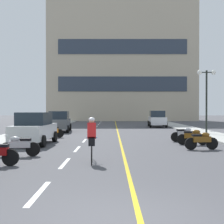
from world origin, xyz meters
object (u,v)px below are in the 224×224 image
motorcycle_3 (18,145)px  motorcycle_7 (50,131)px  parked_car_near (33,128)px  motorcycle_6 (183,134)px  parked_car_far (156,119)px  parked_car_mid (58,121)px  cyclist_rider (90,139)px  motorcycle_5 (191,137)px  motorcycle_4 (200,140)px  street_lamp_mid (205,87)px

motorcycle_3 → motorcycle_7: size_ratio=1.03×
parked_car_near → motorcycle_6: size_ratio=2.50×
parked_car_far → motorcycle_3: (-8.96, -21.22, -0.44)m
parked_car_far → motorcycle_3: bearing=-112.9°
parked_car_mid → cyclist_rider: (3.89, -15.44, -0.03)m
motorcycle_5 → cyclist_rider: size_ratio=0.96×
motorcycle_4 → motorcycle_7: (-8.61, 6.04, 0.00)m
motorcycle_5 → motorcycle_7: same height
parked_car_mid → parked_car_far: bearing=36.6°
street_lamp_mid → motorcycle_7: bearing=-167.4°
motorcycle_6 → motorcycle_7: same height
parked_car_near → motorcycle_5: 8.93m
parked_car_near → motorcycle_4: size_ratio=2.50×
motorcycle_5 → parked_car_near: bearing=177.7°
motorcycle_3 → motorcycle_4: same height
parked_car_near → cyclist_rider: (3.65, -5.91, -0.03)m
street_lamp_mid → motorcycle_3: street_lamp_mid is taller
motorcycle_3 → cyclist_rider: cyclist_rider is taller
motorcycle_5 → cyclist_rider: cyclist_rider is taller
parked_car_near → parked_car_far: size_ratio=0.99×
parked_car_far → parked_car_near: bearing=-119.5°
motorcycle_6 → motorcycle_4: bearing=-90.5°
parked_car_far → cyclist_rider: parked_car_far is taller
parked_car_mid → parked_car_far: (9.71, 7.21, 0.00)m
motorcycle_4 → parked_car_near: bearing=165.3°
motorcycle_6 → motorcycle_3: bearing=-145.2°
parked_car_mid → cyclist_rider: size_ratio=2.43×
motorcycle_5 → cyclist_rider: 7.66m
parked_car_far → motorcycle_6: size_ratio=2.52×
street_lamp_mid → motorcycle_6: bearing=-120.1°
motorcycle_4 → motorcycle_3: bearing=-165.4°
street_lamp_mid → motorcycle_4: 9.66m
motorcycle_3 → motorcycle_4: bearing=14.6°
parked_car_far → cyclist_rider: bearing=-104.4°
street_lamp_mid → motorcycle_4: street_lamp_mid is taller
parked_car_mid → street_lamp_mid: bearing=-15.1°
cyclist_rider → street_lamp_mid: bearing=56.5°
motorcycle_3 → motorcycle_6: size_ratio=1.00×
motorcycle_3 → cyclist_rider: (3.14, -1.43, 0.41)m
motorcycle_5 → motorcycle_7: (-8.69, 4.08, 0.00)m
motorcycle_6 → cyclist_rider: cyclist_rider is taller
cyclist_rider → motorcycle_7: bearing=109.6°
parked_car_mid → motorcycle_3: size_ratio=2.53×
parked_car_mid → motorcycle_5: parked_car_mid is taller
motorcycle_3 → motorcycle_7: 8.21m
motorcycle_5 → motorcycle_6: 1.68m
parked_car_mid → parked_car_near: bearing=-88.5°
parked_car_near → motorcycle_6: bearing=8.5°
motorcycle_3 → motorcycle_6: same height
street_lamp_mid → parked_car_mid: 12.72m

